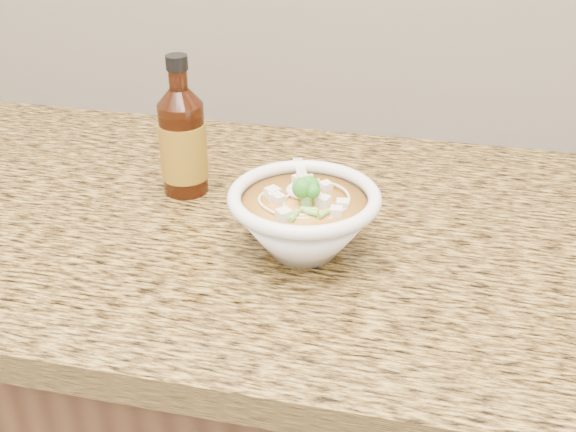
# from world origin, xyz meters

# --- Properties ---
(counter_slab) EXTENTS (4.00, 0.68, 0.04)m
(counter_slab) POSITION_xyz_m (0.00, 1.68, 0.88)
(counter_slab) COLOR olive
(counter_slab) RESTS_ON cabinet
(soup_bowl) EXTENTS (0.19, 0.21, 0.10)m
(soup_bowl) POSITION_xyz_m (0.05, 1.60, 0.94)
(soup_bowl) COLOR white
(soup_bowl) RESTS_ON counter_slab
(hot_sauce_bottle) EXTENTS (0.09, 0.09, 0.20)m
(hot_sauce_bottle) POSITION_xyz_m (-0.14, 1.72, 0.98)
(hot_sauce_bottle) COLOR #401708
(hot_sauce_bottle) RESTS_ON counter_slab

